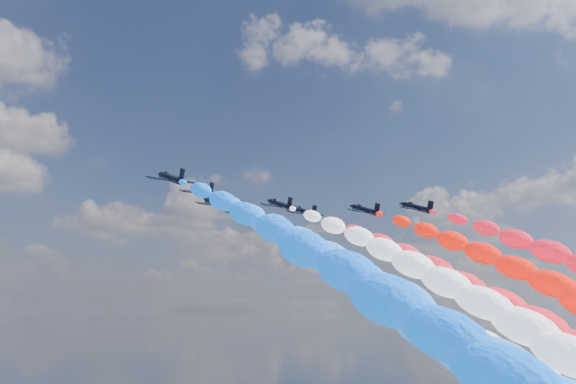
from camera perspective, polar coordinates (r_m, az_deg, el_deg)
jet_0 at (r=118.37m, az=-9.67°, el=1.15°), size 8.94×12.06×5.87m
trail_0 at (r=72.90m, az=6.29°, el=-9.28°), size 7.28×98.71×47.57m
jet_1 at (r=130.29m, az=-7.13°, el=0.08°), size 9.18×12.24×5.87m
trail_1 at (r=86.06m, az=7.84°, el=-9.32°), size 7.28×98.71×47.57m
jet_2 at (r=144.70m, az=-6.06°, el=-0.92°), size 8.74×11.92×5.87m
trail_2 at (r=100.85m, az=7.21°, el=-9.39°), size 7.28×98.71×47.57m
jet_3 at (r=145.79m, az=-0.67°, el=-1.04°), size 9.18×12.24×5.87m
trail_3 at (r=105.27m, az=14.52°, el=-9.17°), size 7.28×98.71×47.57m
jet_4 at (r=158.17m, az=-3.70°, el=-1.71°), size 8.78×11.95×5.87m
trail_4 at (r=115.52m, az=8.87°, el=-9.39°), size 7.28×98.71×47.57m
jet_5 at (r=156.46m, az=1.35°, el=-1.64°), size 8.93×12.05×5.87m
trail_5 at (r=117.05m, az=15.79°, el=-9.15°), size 7.28×98.71×47.57m
jet_6 at (r=154.67m, az=6.43°, el=-1.49°), size 8.83×11.98×5.87m
trail_6 at (r=118.88m, az=22.56°, el=-8.78°), size 7.28×98.71×47.57m
jet_7 at (r=152.86m, az=10.66°, el=-1.28°), size 8.72×11.90×5.87m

